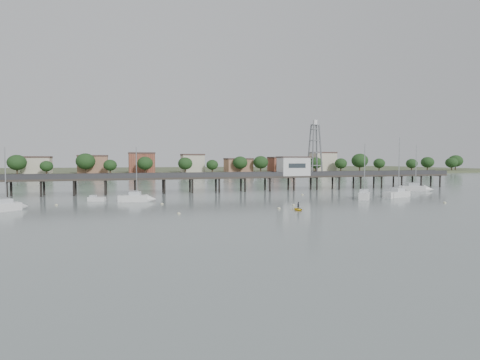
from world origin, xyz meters
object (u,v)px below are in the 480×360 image
object	(u,v)px
pier	(204,178)
sailboat_b	(140,198)
sailboat_a	(10,207)
sailboat_e	(419,188)
sailboat_d	(401,194)
white_tender	(96,199)
sailboat_c	(364,195)
lattice_tower	(315,150)
yellow_dinghy	(298,210)

from	to	relation	value
pier	sailboat_b	distance (m)	25.65
sailboat_a	sailboat_e	bearing A→B (deg)	-33.70
sailboat_a	sailboat_d	distance (m)	79.03
pier	sailboat_b	xyz separation A→B (m)	(-17.10, -18.85, -3.14)
sailboat_b	white_tender	xyz separation A→B (m)	(-8.51, 3.50, -0.24)
sailboat_e	sailboat_c	bearing A→B (deg)	-114.15
lattice_tower	sailboat_c	size ratio (longest dim) A/B	1.24
sailboat_e	pier	bearing A→B (deg)	-153.97
pier	white_tender	xyz separation A→B (m)	(-25.61, -15.35, -3.38)
lattice_tower	sailboat_e	size ratio (longest dim) A/B	1.19
sailboat_e	sailboat_b	size ratio (longest dim) A/B	1.14
sailboat_e	yellow_dinghy	size ratio (longest dim) A/B	4.98
pier	sailboat_c	world-z (taller)	sailboat_c
lattice_tower	yellow_dinghy	world-z (taller)	lattice_tower
sailboat_b	white_tender	bearing A→B (deg)	167.91
sailboat_c	sailboat_a	bearing A→B (deg)	127.95
sailboat_c	yellow_dinghy	distance (m)	27.24
sailboat_d	white_tender	xyz separation A→B (m)	(-66.07, 9.76, -0.23)
sailboat_c	white_tender	distance (m)	57.00
sailboat_d	yellow_dinghy	size ratio (longest dim) A/B	5.41
sailboat_a	yellow_dinghy	size ratio (longest dim) A/B	4.21
white_tender	yellow_dinghy	size ratio (longest dim) A/B	1.40
sailboat_a	white_tender	world-z (taller)	sailboat_a
sailboat_a	sailboat_b	size ratio (longest dim) A/B	0.97
sailboat_a	yellow_dinghy	bearing A→B (deg)	-58.90
sailboat_a	sailboat_b	xyz separation A→B (m)	(21.44, 8.54, -0.00)
sailboat_a	sailboat_b	bearing A→B (deg)	-21.02
sailboat_d	sailboat_c	bearing A→B (deg)	163.84
sailboat_b	sailboat_c	distance (m)	48.03
lattice_tower	yellow_dinghy	xyz separation A→B (m)	(-23.80, -40.79, -11.10)
sailboat_e	white_tender	xyz separation A→B (m)	(-81.95, -3.06, -0.23)
yellow_dinghy	white_tender	bearing A→B (deg)	151.71
sailboat_c	yellow_dinghy	size ratio (longest dim) A/B	4.77
sailboat_c	sailboat_b	bearing A→B (deg)	118.32
pier	lattice_tower	distance (m)	32.34
pier	lattice_tower	world-z (taller)	lattice_tower
lattice_tower	sailboat_a	size ratio (longest dim) A/B	1.40
sailboat_c	white_tender	world-z (taller)	sailboat_c
yellow_dinghy	sailboat_b	bearing A→B (deg)	147.59
lattice_tower	sailboat_c	distance (m)	27.85
sailboat_e	sailboat_c	xyz separation A→B (m)	(-25.92, -13.50, 0.00)
pier	sailboat_d	world-z (taller)	sailboat_d
sailboat_e	sailboat_a	bearing A→B (deg)	-132.62
lattice_tower	sailboat_e	distance (m)	29.62
sailboat_d	sailboat_c	size ratio (longest dim) A/B	1.13
yellow_dinghy	sailboat_d	bearing A→B (deg)	34.66
sailboat_e	lattice_tower	bearing A→B (deg)	-167.99
sailboat_e	sailboat_d	world-z (taller)	sailboat_d
lattice_tower	yellow_dinghy	bearing A→B (deg)	-120.26
white_tender	yellow_dinghy	distance (m)	41.92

